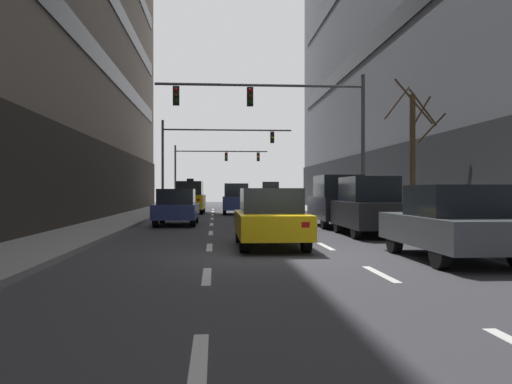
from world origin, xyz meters
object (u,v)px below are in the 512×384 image
Objects in this scene: car_driving_3 at (236,199)px; pedestrian_0 at (360,202)px; taxi_driving_1 at (190,198)px; street_tree_0 at (413,153)px; taxi_driving_2 at (270,218)px; traffic_signal_2 at (209,163)px; traffic_signal_1 at (203,149)px; car_parked_3 at (337,201)px; traffic_signal_0 at (293,116)px; car_parked_1 at (451,223)px; car_driving_0 at (177,207)px; car_parked_2 at (368,206)px.

car_driving_3 is 10.17m from pedestrian_0.
pedestrian_0 is at bearing -45.26° from taxi_driving_1.
taxi_driving_1 is 0.83× the size of street_tree_0.
street_tree_0 is (5.86, 4.79, 2.15)m from taxi_driving_2.
traffic_signal_2 is at bearing 107.77° from pedestrian_0.
street_tree_0 is (8.28, -20.11, -1.66)m from traffic_signal_1.
car_parked_3 is 4.37m from traffic_signal_0.
car_parked_3 is (0.00, 11.21, 0.27)m from car_parked_1.
traffic_signal_0 reaches higher than traffic_signal_2.
traffic_signal_2 is (1.12, 15.80, 3.16)m from taxi_driving_1.
car_driving_3 reaches higher than pedestrian_0.
car_driving_3 is (3.04, -1.08, -0.08)m from taxi_driving_1.
car_driving_3 is at bearing 99.35° from car_parked_1.
taxi_driving_1 is 4.81m from traffic_signal_1.
taxi_driving_1 reaches higher than car_driving_3.
traffic_signal_1 reaches higher than car_parked_3.
traffic_signal_2 is 33.70m from street_tree_0.
car_driving_0 is at bearing 167.80° from car_parked_3.
traffic_signal_0 is at bearing -79.45° from car_driving_3.
car_parked_3 is 30.11m from traffic_signal_2.
taxi_driving_2 is 0.48× the size of traffic_signal_2.
car_parked_1 is at bearing -81.83° from traffic_signal_2.
taxi_driving_1 is (0.06, 12.07, 0.28)m from car_driving_0.
car_driving_3 is 0.46× the size of traffic_signal_2.
car_parked_3 is at bearing -72.65° from car_driving_3.
car_parked_2 is at bearing -41.43° from car_driving_0.
taxi_driving_2 is at bearing 140.79° from car_parked_1.
taxi_driving_1 is 1.08× the size of car_parked_2.
car_parked_3 reaches higher than car_parked_1.
taxi_driving_2 is 5.13m from car_parked_2.
traffic_signal_0 is 0.99× the size of traffic_signal_1.
taxi_driving_2 is at bearing -140.75° from street_tree_0.
traffic_signal_1 is (-2.42, 24.90, 3.81)m from taxi_driving_2.
car_driving_3 is at bearing -61.83° from traffic_signal_1.
taxi_driving_2 is 4.86m from car_parked_1.
car_parked_1 is (3.90, -23.71, -0.17)m from car_driving_3.
street_tree_0 is at bearing 39.25° from taxi_driving_2.
car_driving_0 is 0.97× the size of taxi_driving_1.
car_parked_2 is (3.77, 3.47, 0.21)m from taxi_driving_2.
traffic_signal_0 reaches higher than car_parked_2.
taxi_driving_1 is 1.09× the size of car_driving_3.
car_driving_0 is at bearing -93.07° from traffic_signal_1.
car_parked_2 is 2.83× the size of pedestrian_0.
street_tree_0 is (2.09, 1.32, 1.94)m from car_parked_2.
traffic_signal_1 is at bearing 118.17° from car_driving_3.
traffic_signal_2 reaches higher than car_parked_2.
taxi_driving_2 reaches higher than car_parked_1.
traffic_signal_1 reaches higher than car_driving_0.
taxi_driving_1 is 25.75m from car_parked_1.
taxi_driving_2 is 0.45× the size of traffic_signal_1.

